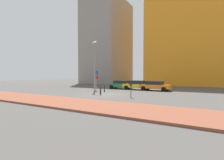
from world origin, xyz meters
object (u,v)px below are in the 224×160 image
(parked_car_green, at_px, (121,84))
(parked_car_orange, at_px, (155,85))
(traffic_bollard_near, at_px, (101,91))
(parking_sign_post, at_px, (96,78))
(traffic_bollard_mid, at_px, (104,89))
(street_lamp, at_px, (95,62))
(parked_car_yellow, at_px, (137,85))
(parking_meter, at_px, (131,88))

(parked_car_green, relative_size, parked_car_orange, 0.94)
(parked_car_green, xyz_separation_m, traffic_bollard_near, (1.39, -8.30, -0.29))
(parking_sign_post, distance_m, traffic_bollard_mid, 2.27)
(street_lamp, relative_size, traffic_bollard_mid, 8.09)
(parking_sign_post, xyz_separation_m, street_lamp, (0.05, -0.41, 2.25))
(traffic_bollard_near, bearing_deg, traffic_bollard_mid, 113.58)
(parked_car_orange, relative_size, street_lamp, 0.65)
(parked_car_orange, bearing_deg, street_lamp, -144.07)
(parking_sign_post, bearing_deg, parked_car_orange, 33.50)
(parking_sign_post, bearing_deg, traffic_bollard_mid, -17.07)
(parked_car_yellow, bearing_deg, parked_car_orange, -3.55)
(parked_car_yellow, bearing_deg, parking_meter, -73.21)
(parked_car_orange, distance_m, street_lamp, 9.31)
(parking_meter, height_order, traffic_bollard_near, parking_meter)
(parked_car_green, xyz_separation_m, street_lamp, (-1.53, -5.32, 3.34))
(traffic_bollard_near, bearing_deg, parked_car_orange, 62.99)
(street_lamp, bearing_deg, parked_car_orange, 35.93)
(parked_car_yellow, xyz_separation_m, parking_meter, (2.65, -8.79, 0.19))
(parked_car_orange, xyz_separation_m, street_lamp, (-7.04, -5.10, 3.32))
(parking_sign_post, bearing_deg, street_lamp, -83.35)
(street_lamp, bearing_deg, traffic_bollard_near, -45.60)
(street_lamp, bearing_deg, traffic_bollard_mid, -3.97)
(parked_car_yellow, distance_m, traffic_bollard_near, 8.37)
(traffic_bollard_near, height_order, traffic_bollard_mid, traffic_bollard_near)
(parked_car_orange, distance_m, traffic_bollard_near, 9.08)
(parked_car_green, height_order, traffic_bollard_mid, parked_car_green)
(parked_car_yellow, relative_size, parking_meter, 2.95)
(parked_car_green, xyz_separation_m, parked_car_orange, (5.51, -0.21, 0.02))
(parking_sign_post, relative_size, street_lamp, 0.42)
(parked_car_orange, bearing_deg, parked_car_green, 177.79)
(parked_car_yellow, xyz_separation_m, parking_sign_post, (-4.27, -4.87, 1.06))
(parked_car_green, height_order, street_lamp, street_lamp)
(parked_car_green, relative_size, traffic_bollard_mid, 4.92)
(traffic_bollard_near, bearing_deg, parking_meter, -7.68)
(parked_car_yellow, bearing_deg, traffic_bollard_near, -98.96)
(parked_car_yellow, height_order, parked_car_orange, parked_car_yellow)
(parked_car_yellow, height_order, street_lamp, street_lamp)
(traffic_bollard_mid, bearing_deg, parking_sign_post, 162.93)
(street_lamp, bearing_deg, parking_sign_post, 96.65)
(parking_sign_post, xyz_separation_m, parking_meter, (6.92, -3.93, -0.87))
(parking_sign_post, bearing_deg, traffic_bollard_near, -48.82)
(parked_car_green, distance_m, parking_sign_post, 5.26)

